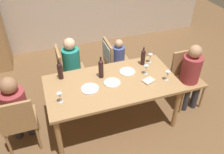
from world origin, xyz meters
The scene contains 21 objects.
ground_plane centered at (0.00, 0.00, 0.00)m, with size 10.00×10.00×0.00m, color brown.
dining_table centered at (0.00, 0.00, 0.68)m, with size 1.86×0.97×0.76m.
chair_right_end centered at (1.31, 0.09, 0.53)m, with size 0.44×0.44×0.92m.
chair_far_left centered at (-0.51, 0.86, 0.53)m, with size 0.44×0.44×0.92m.
chair_left_end centered at (-1.31, -0.09, 0.53)m, with size 0.44×0.44×0.92m.
chair_far_right centered at (0.29, 0.86, 0.59)m, with size 0.46×0.44×0.92m.
person_woman_host centered at (1.31, -0.03, 0.65)m, with size 0.30×0.34×1.12m.
person_man_bearded centered at (-0.39, 0.86, 0.64)m, with size 0.33×0.29×1.10m.
person_man_guest centered at (-1.31, 0.03, 0.66)m, with size 0.32×0.36×1.15m.
person_child_small centered at (0.44, 0.86, 0.56)m, with size 0.25×0.22×0.94m.
wine_bottle_tall_green centered at (-0.66, 0.34, 0.90)m, with size 0.07×0.07×0.32m.
wine_bottle_dark_red centered at (0.60, 0.29, 0.89)m, with size 0.07×0.07×0.30m.
wine_bottle_short_olive centered at (-0.10, 0.18, 0.91)m, with size 0.07×0.07×0.34m.
wine_glass_near_left centered at (0.54, 0.04, 0.87)m, with size 0.07×0.07×0.15m.
wine_glass_centre centered at (0.76, -0.19, 0.87)m, with size 0.07×0.07×0.15m.
wine_glass_near_right centered at (-0.75, -0.17, 0.87)m, with size 0.07×0.07×0.15m.
wine_glass_far centered at (0.74, 0.31, 0.87)m, with size 0.07×0.07×0.15m.
dinner_plate_host centered at (0.30, 0.17, 0.77)m, with size 0.23×0.23×0.01m, color white.
dinner_plate_guest_left centered at (-0.33, -0.04, 0.77)m, with size 0.24×0.24×0.01m, color white.
dinner_plate_guest_right centered at (0.00, -0.01, 0.77)m, with size 0.23×0.23×0.01m, color silver.
folded_napkin centered at (0.50, -0.15, 0.77)m, with size 0.16×0.12×0.03m, color beige.
Camera 1 is at (-0.85, -2.50, 2.82)m, focal length 38.16 mm.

